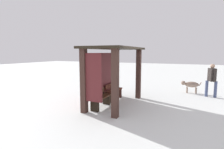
# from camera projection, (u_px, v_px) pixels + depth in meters

# --- Properties ---
(ground_plane) EXTENTS (60.00, 60.00, 0.00)m
(ground_plane) POSITION_uv_depth(u_px,v_px,m) (115.00, 104.00, 7.69)
(ground_plane) COLOR white
(bus_shelter) EXTENTS (3.38, 1.74, 2.49)m
(bus_shelter) POSITION_uv_depth(u_px,v_px,m) (110.00, 66.00, 7.46)
(bus_shelter) COLOR #3E2822
(bus_shelter) RESTS_ON ground
(bench_left_inside) EXTENTS (1.23, 0.39, 0.74)m
(bench_left_inside) POSITION_uv_depth(u_px,v_px,m) (101.00, 99.00, 7.19)
(bench_left_inside) COLOR #482A19
(bench_left_inside) RESTS_ON ground
(bench_center_inside) EXTENTS (1.23, 0.40, 0.78)m
(bench_center_inside) POSITION_uv_depth(u_px,v_px,m) (114.00, 92.00, 8.39)
(bench_center_inside) COLOR #53271B
(bench_center_inside) RESTS_ON ground
(person_walking) EXTENTS (0.59, 0.57, 1.69)m
(person_walking) POSITION_uv_depth(u_px,v_px,m) (212.00, 78.00, 8.82)
(person_walking) COLOR #2C2624
(person_walking) RESTS_ON ground
(dog) EXTENTS (0.36, 1.05, 0.67)m
(dog) POSITION_uv_depth(u_px,v_px,m) (190.00, 85.00, 9.77)
(dog) COLOR gray
(dog) RESTS_ON ground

